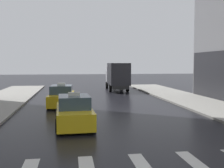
# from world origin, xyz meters

# --- Properties ---
(crosswalk_markings) EXTENTS (11.30, 2.80, 0.01)m
(crosswalk_markings) POSITION_xyz_m (-0.00, 3.00, 0.00)
(crosswalk_markings) COLOR silver
(crosswalk_markings) RESTS_ON ground
(taxi_lead) EXTENTS (2.07, 4.60, 1.80)m
(taxi_lead) POSITION_xyz_m (-2.12, 9.36, 0.72)
(taxi_lead) COLOR yellow
(taxi_lead) RESTS_ON ground
(taxi_second) EXTENTS (2.09, 4.61, 1.80)m
(taxi_second) POSITION_xyz_m (-3.01, 16.37, 0.72)
(taxi_second) COLOR yellow
(taxi_second) RESTS_ON ground
(box_truck) EXTENTS (2.51, 7.61, 3.35)m
(box_truck) POSITION_xyz_m (3.30, 27.74, 1.85)
(box_truck) COLOR #2D2D2D
(box_truck) RESTS_ON ground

